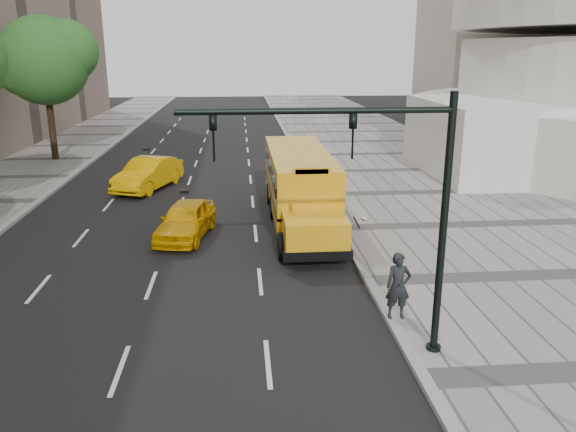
{
  "coord_description": "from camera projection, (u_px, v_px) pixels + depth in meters",
  "views": [
    {
      "loc": [
        1.97,
        -21.94,
        7.26
      ],
      "look_at": [
        3.5,
        -4.0,
        1.9
      ],
      "focal_mm": 35.0,
      "sensor_mm": 36.0,
      "label": 1
    }
  ],
  "objects": [
    {
      "name": "ground",
      "position": [
        194.0,
        235.0,
        22.86
      ],
      "size": [
        140.0,
        140.0,
        0.0
      ],
      "primitive_type": "plane",
      "color": "black",
      "rests_on": "ground"
    },
    {
      "name": "sidewalk_museum",
      "position": [
        479.0,
        226.0,
        23.82
      ],
      "size": [
        12.0,
        140.0,
        0.15
      ],
      "primitive_type": "cube",
      "color": "gray",
      "rests_on": "ground"
    },
    {
      "name": "curb_museum",
      "position": [
        340.0,
        229.0,
        23.33
      ],
      "size": [
        0.3,
        140.0,
        0.15
      ],
      "primitive_type": "cube",
      "color": "gray",
      "rests_on": "ground"
    },
    {
      "name": "tree_c",
      "position": [
        46.0,
        60.0,
        36.05
      ],
      "size": [
        6.37,
        5.67,
        9.39
      ],
      "color": "black",
      "rests_on": "ground"
    },
    {
      "name": "school_bus",
      "position": [
        299.0,
        181.0,
        24.46
      ],
      "size": [
        2.96,
        11.56,
        3.19
      ],
      "color": "orange",
      "rests_on": "ground"
    },
    {
      "name": "taxi_near",
      "position": [
        186.0,
        220.0,
        22.36
      ],
      "size": [
        2.52,
        4.54,
        1.46
      ],
      "primitive_type": "imported",
      "rotation": [
        0.0,
        0.0,
        -0.19
      ],
      "color": "#DE9D01",
      "rests_on": "ground"
    },
    {
      "name": "taxi_far",
      "position": [
        148.0,
        174.0,
        30.12
      ],
      "size": [
        3.4,
        5.37,
        1.67
      ],
      "primitive_type": "imported",
      "rotation": [
        0.0,
        0.0,
        -0.35
      ],
      "color": "#DE9D01",
      "rests_on": "ground"
    },
    {
      "name": "pedestrian",
      "position": [
        398.0,
        286.0,
        15.23
      ],
      "size": [
        0.69,
        0.46,
        1.87
      ],
      "primitive_type": "imported",
      "rotation": [
        0.0,
        0.0,
        -0.01
      ],
      "color": "black",
      "rests_on": "sidewalk_museum"
    },
    {
      "name": "traffic_signal",
      "position": [
        385.0,
        196.0,
        12.62
      ],
      "size": [
        6.18,
        0.36,
        6.4
      ],
      "color": "black",
      "rests_on": "ground"
    }
  ]
}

